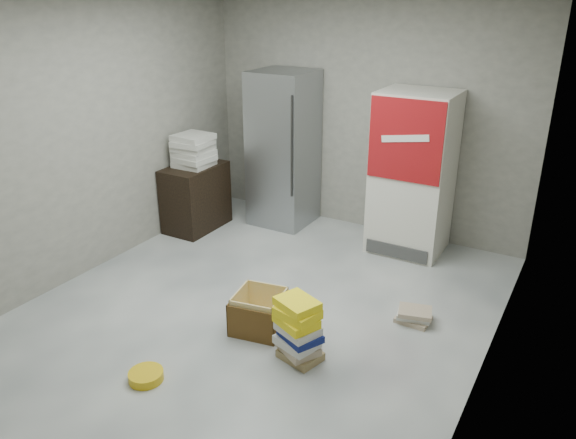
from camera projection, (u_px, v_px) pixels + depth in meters
The scene contains 10 objects.
ground at pixel (251, 316), 5.15m from camera, with size 5.00×5.00×0.00m, color silver.
room_shell at pixel (245, 123), 4.47m from camera, with size 4.04×5.04×2.82m.
steel_fridge at pixel (284, 149), 6.91m from camera, with size 0.70×0.72×1.90m.
coke_cooler at pixel (413, 173), 6.16m from camera, with size 0.80×0.73×1.80m.
wood_shelf at pixel (196, 197), 6.92m from camera, with size 0.50×0.80×0.80m, color black.
supply_box_stack at pixel (194, 150), 6.69m from camera, with size 0.44×0.45×0.39m.
phonebook_stack_main at pixel (298, 330), 4.46m from camera, with size 0.43×0.39×0.54m.
phonebook_stack_side at pixel (414, 315), 5.05m from camera, with size 0.35×0.31×0.13m.
cardboard_box at pixel (260, 314), 4.92m from camera, with size 0.50×0.50×0.35m.
bucket_lid at pixel (146, 376), 4.30m from camera, with size 0.27×0.27×0.07m, color yellow.
Camera 1 is at (2.50, -3.66, 2.79)m, focal length 35.00 mm.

